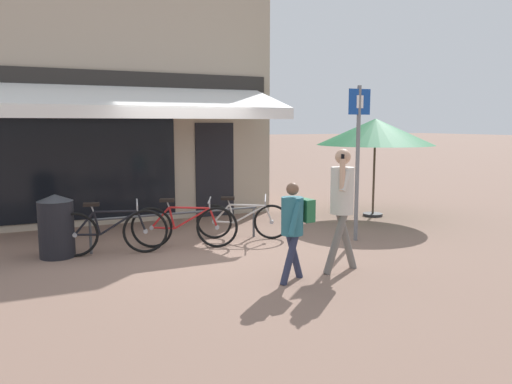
{
  "coord_description": "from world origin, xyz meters",
  "views": [
    {
      "loc": [
        -2.72,
        -7.79,
        2.08
      ],
      "look_at": [
        0.46,
        -0.99,
        1.05
      ],
      "focal_mm": 35.0,
      "sensor_mm": 36.0,
      "label": 1
    }
  ],
  "objects_px": {
    "pedestrian_adult": "(342,196)",
    "pedestrian_child": "(294,220)",
    "bicycle_silver": "(242,220)",
    "litter_bin": "(56,226)",
    "parking_sign": "(358,148)",
    "bicycle_black": "(110,231)",
    "cafe_parasol": "(375,132)",
    "bicycle_red": "(184,226)"
  },
  "relations": [
    {
      "from": "bicycle_black",
      "to": "pedestrian_adult",
      "type": "distance_m",
      "value": 3.68
    },
    {
      "from": "pedestrian_adult",
      "to": "pedestrian_child",
      "type": "height_order",
      "value": "pedestrian_adult"
    },
    {
      "from": "pedestrian_adult",
      "to": "pedestrian_child",
      "type": "bearing_deg",
      "value": 19.2
    },
    {
      "from": "bicycle_red",
      "to": "pedestrian_adult",
      "type": "distance_m",
      "value": 2.84
    },
    {
      "from": "bicycle_black",
      "to": "pedestrian_adult",
      "type": "xyz_separation_m",
      "value": [
        2.82,
        -2.26,
        0.69
      ]
    },
    {
      "from": "litter_bin",
      "to": "pedestrian_child",
      "type": "bearing_deg",
      "value": -43.19
    },
    {
      "from": "bicycle_red",
      "to": "litter_bin",
      "type": "relative_size",
      "value": 1.68
    },
    {
      "from": "bicycle_silver",
      "to": "pedestrian_adult",
      "type": "height_order",
      "value": "pedestrian_adult"
    },
    {
      "from": "pedestrian_adult",
      "to": "pedestrian_child",
      "type": "relative_size",
      "value": 1.31
    },
    {
      "from": "pedestrian_adult",
      "to": "litter_bin",
      "type": "bearing_deg",
      "value": -23.04
    },
    {
      "from": "bicycle_black",
      "to": "pedestrian_child",
      "type": "height_order",
      "value": "pedestrian_child"
    },
    {
      "from": "pedestrian_child",
      "to": "litter_bin",
      "type": "height_order",
      "value": "pedestrian_child"
    },
    {
      "from": "bicycle_red",
      "to": "cafe_parasol",
      "type": "bearing_deg",
      "value": 36.36
    },
    {
      "from": "cafe_parasol",
      "to": "litter_bin",
      "type": "bearing_deg",
      "value": -173.62
    },
    {
      "from": "pedestrian_adult",
      "to": "cafe_parasol",
      "type": "relative_size",
      "value": 0.67
    },
    {
      "from": "bicycle_black",
      "to": "parking_sign",
      "type": "relative_size",
      "value": 0.65
    },
    {
      "from": "bicycle_black",
      "to": "bicycle_silver",
      "type": "bearing_deg",
      "value": 14.16
    },
    {
      "from": "bicycle_black",
      "to": "litter_bin",
      "type": "height_order",
      "value": "litter_bin"
    },
    {
      "from": "parking_sign",
      "to": "bicycle_silver",
      "type": "bearing_deg",
      "value": 152.71
    },
    {
      "from": "bicycle_silver",
      "to": "litter_bin",
      "type": "distance_m",
      "value": 3.13
    },
    {
      "from": "bicycle_silver",
      "to": "pedestrian_child",
      "type": "relative_size",
      "value": 1.17
    },
    {
      "from": "litter_bin",
      "to": "parking_sign",
      "type": "height_order",
      "value": "parking_sign"
    },
    {
      "from": "bicycle_silver",
      "to": "parking_sign",
      "type": "relative_size",
      "value": 0.57
    },
    {
      "from": "litter_bin",
      "to": "parking_sign",
      "type": "bearing_deg",
      "value": -12.0
    },
    {
      "from": "bicycle_black",
      "to": "bicycle_silver",
      "type": "xyz_separation_m",
      "value": [
        2.34,
        0.13,
        -0.04
      ]
    },
    {
      "from": "litter_bin",
      "to": "bicycle_black",
      "type": "bearing_deg",
      "value": -17.06
    },
    {
      "from": "bicycle_silver",
      "to": "pedestrian_child",
      "type": "height_order",
      "value": "pedestrian_child"
    },
    {
      "from": "bicycle_black",
      "to": "bicycle_silver",
      "type": "distance_m",
      "value": 2.35
    },
    {
      "from": "pedestrian_adult",
      "to": "pedestrian_child",
      "type": "distance_m",
      "value": 0.87
    },
    {
      "from": "bicycle_red",
      "to": "litter_bin",
      "type": "distance_m",
      "value": 2.0
    },
    {
      "from": "bicycle_silver",
      "to": "litter_bin",
      "type": "xyz_separation_m",
      "value": [
        -3.12,
        0.11,
        0.15
      ]
    },
    {
      "from": "bicycle_silver",
      "to": "pedestrian_child",
      "type": "distance_m",
      "value": 2.56
    },
    {
      "from": "bicycle_red",
      "to": "litter_bin",
      "type": "bearing_deg",
      "value": -163.76
    },
    {
      "from": "bicycle_black",
      "to": "bicycle_red",
      "type": "relative_size",
      "value": 1.07
    },
    {
      "from": "bicycle_red",
      "to": "cafe_parasol",
      "type": "height_order",
      "value": "cafe_parasol"
    },
    {
      "from": "pedestrian_adult",
      "to": "cafe_parasol",
      "type": "xyz_separation_m",
      "value": [
        3.12,
        3.25,
        0.82
      ]
    },
    {
      "from": "bicycle_silver",
      "to": "litter_bin",
      "type": "bearing_deg",
      "value": -155.2
    },
    {
      "from": "bicycle_black",
      "to": "bicycle_silver",
      "type": "height_order",
      "value": "bicycle_black"
    },
    {
      "from": "pedestrian_child",
      "to": "parking_sign",
      "type": "bearing_deg",
      "value": -148.24
    },
    {
      "from": "pedestrian_child",
      "to": "cafe_parasol",
      "type": "relative_size",
      "value": 0.51
    },
    {
      "from": "parking_sign",
      "to": "pedestrian_child",
      "type": "bearing_deg",
      "value": -144.06
    },
    {
      "from": "bicycle_red",
      "to": "parking_sign",
      "type": "xyz_separation_m",
      "value": [
        2.95,
        -0.77,
        1.28
      ]
    }
  ]
}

